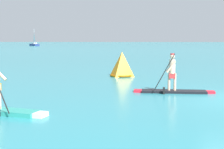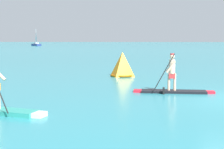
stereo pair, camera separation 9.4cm
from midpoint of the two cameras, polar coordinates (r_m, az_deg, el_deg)
name	(u,v)px [view 2 (the right image)]	position (r m, az deg, el deg)	size (l,w,h in m)	color
paddleboarder_near_left	(0,103)	(10.87, -18.20, -4.54)	(2.99, 1.29, 2.04)	teal
paddleboarder_mid_center	(173,85)	(14.51, 10.38, -1.71)	(3.40, 0.92, 1.72)	black
race_marker_buoy	(122,65)	(20.46, 1.91, 1.57)	(1.61, 1.61, 1.49)	orange
sailboat_left_horizon	(36,44)	(110.18, -12.65, 5.08)	(4.21, 5.05, 5.34)	navy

